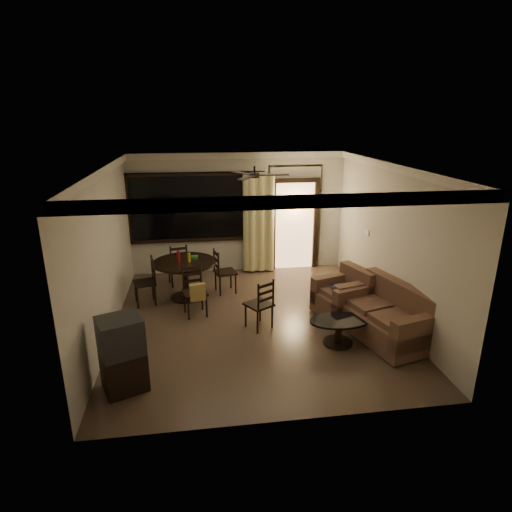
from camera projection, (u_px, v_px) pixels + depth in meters
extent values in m
plane|color=#7F6651|center=(255.00, 320.00, 7.86)|extent=(5.50, 5.50, 0.00)
plane|color=beige|center=(238.00, 213.00, 10.01)|extent=(5.00, 0.00, 5.00)
plane|color=beige|center=(288.00, 319.00, 4.84)|extent=(5.00, 0.00, 5.00)
plane|color=beige|center=(106.00, 254.00, 7.09)|extent=(0.00, 5.50, 5.50)
plane|color=beige|center=(391.00, 242.00, 7.76)|extent=(0.00, 5.50, 5.50)
plane|color=white|center=(254.00, 166.00, 6.99)|extent=(5.50, 5.50, 0.00)
cube|color=black|center=(191.00, 208.00, 9.78)|extent=(2.70, 0.04, 1.45)
cylinder|color=black|center=(193.00, 173.00, 9.45)|extent=(3.20, 0.03, 0.03)
cube|color=#FFC684|center=(295.00, 226.00, 10.26)|extent=(0.91, 0.03, 2.08)
cube|color=white|center=(367.00, 232.00, 8.78)|extent=(0.02, 0.18, 0.12)
cylinder|color=black|center=(254.00, 170.00, 7.00)|extent=(0.03, 0.03, 0.12)
cylinder|color=black|center=(254.00, 175.00, 7.03)|extent=(0.16, 0.16, 0.08)
cylinder|color=black|center=(185.00, 262.00, 8.60)|extent=(1.27, 1.27, 0.04)
cylinder|color=black|center=(186.00, 280.00, 8.72)|extent=(0.13, 0.13, 0.74)
cylinder|color=black|center=(187.00, 297.00, 8.84)|extent=(0.63, 0.63, 0.03)
cylinder|color=maroon|center=(178.00, 256.00, 8.57)|extent=(0.06, 0.06, 0.22)
cylinder|color=gold|center=(189.00, 257.00, 8.55)|extent=(0.06, 0.06, 0.18)
cube|color=#257C2A|center=(194.00, 257.00, 8.78)|extent=(0.14, 0.10, 0.05)
cube|color=black|center=(144.00, 283.00, 8.42)|extent=(0.50, 0.50, 0.04)
cube|color=black|center=(225.00, 272.00, 8.99)|extent=(0.50, 0.50, 0.04)
cube|color=black|center=(195.00, 293.00, 7.95)|extent=(0.50, 0.50, 0.04)
cube|color=tan|center=(198.00, 292.00, 7.71)|extent=(0.29, 0.14, 0.32)
cube|color=black|center=(178.00, 265.00, 9.41)|extent=(0.50, 0.50, 0.04)
cube|color=black|center=(124.00, 370.00, 5.83)|extent=(0.70, 0.67, 0.56)
cube|color=black|center=(120.00, 336.00, 5.66)|extent=(0.70, 0.67, 0.50)
cube|color=black|center=(141.00, 331.00, 5.80)|extent=(0.17, 0.38, 0.34)
cube|color=#4D2924|center=(382.00, 325.00, 7.20)|extent=(1.32, 1.87, 0.42)
cube|color=#4D2924|center=(401.00, 302.00, 7.22)|extent=(0.65, 1.69, 0.69)
cube|color=#4D2924|center=(416.00, 333.00, 6.48)|extent=(0.92, 0.42, 0.53)
cube|color=#4D2924|center=(357.00, 297.00, 7.79)|extent=(0.92, 0.42, 0.53)
cube|color=#4D2924|center=(381.00, 312.00, 7.11)|extent=(1.00, 1.60, 0.13)
cube|color=#4D2924|center=(342.00, 304.00, 8.01)|extent=(1.10, 1.10, 0.41)
cube|color=#4D2924|center=(357.00, 284.00, 8.04)|extent=(0.46, 0.89, 0.66)
cube|color=#4D2924|center=(354.00, 301.00, 7.65)|extent=(0.88, 0.45, 0.51)
cube|color=#4D2924|center=(332.00, 288.00, 8.24)|extent=(0.88, 0.45, 0.51)
cube|color=#4D2924|center=(341.00, 293.00, 7.91)|extent=(0.79, 0.82, 0.12)
ellipsoid|color=navy|center=(341.00, 287.00, 7.88)|extent=(0.37, 0.31, 0.11)
ellipsoid|color=black|center=(339.00, 321.00, 6.95)|extent=(0.98, 0.59, 0.03)
cylinder|color=black|center=(339.00, 332.00, 7.01)|extent=(0.11, 0.11, 0.39)
cylinder|color=black|center=(338.00, 342.00, 7.07)|extent=(0.48, 0.48, 0.03)
cube|color=black|center=(259.00, 304.00, 7.48)|extent=(0.57, 0.57, 0.04)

